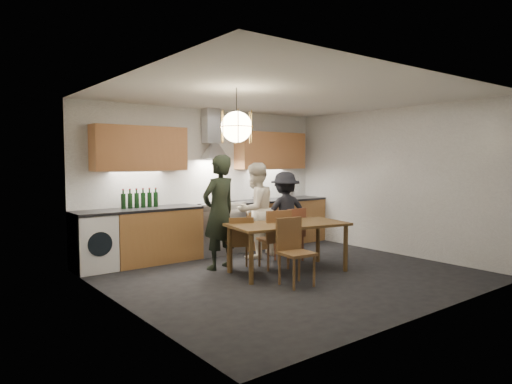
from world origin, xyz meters
TOP-DOWN VIEW (x-y plane):
  - ground at (0.00, 0.00)m, footprint 5.00×5.00m
  - room_shell at (0.00, 0.00)m, footprint 5.02×4.52m
  - counter_run at (0.02, 1.95)m, footprint 5.00×0.62m
  - range_stove at (0.00, 1.94)m, footprint 0.90×0.60m
  - wall_fixtures at (0.00, 2.07)m, footprint 4.30×0.54m
  - pendant_lamp at (-1.00, -0.10)m, footprint 0.43×0.43m
  - dining_table at (0.07, 0.09)m, footprint 1.87×1.17m
  - chair_back_left at (-0.44, 0.60)m, footprint 0.49×0.49m
  - chair_back_mid at (0.05, 0.35)m, footprint 0.51×0.51m
  - chair_back_right at (0.61, 0.59)m, footprint 0.41×0.41m
  - chair_front at (-0.33, -0.45)m, footprint 0.45×0.45m
  - person_left at (-0.62, 0.91)m, footprint 0.71×0.54m
  - person_mid at (0.32, 1.21)m, footprint 0.88×0.73m
  - person_right at (0.98, 1.19)m, footprint 1.06×0.80m
  - mixing_bowl at (1.00, 1.94)m, footprint 0.33×0.33m
  - stock_pot at (1.75, 1.91)m, footprint 0.22×0.22m
  - wine_bottles at (-1.41, 2.04)m, footprint 0.63×0.07m

SIDE VIEW (x-z plane):
  - ground at x=0.00m, z-range 0.00..0.00m
  - range_stove at x=0.00m, z-range -0.02..0.90m
  - counter_run at x=0.02m, z-range 0.00..0.90m
  - chair_back_left at x=-0.44m, z-range 0.06..0.88m
  - chair_back_right at x=0.61m, z-range 0.06..0.95m
  - chair_front at x=-0.33m, z-range 0.07..0.96m
  - chair_back_mid at x=0.05m, z-range 0.07..0.98m
  - dining_table at x=0.07m, z-range 0.28..1.02m
  - person_right at x=0.98m, z-range 0.00..1.46m
  - person_mid at x=0.32m, z-range 0.00..1.63m
  - person_left at x=-0.62m, z-range 0.00..1.75m
  - mixing_bowl at x=1.00m, z-range 0.90..0.97m
  - stock_pot at x=1.75m, z-range 0.90..1.04m
  - wine_bottles at x=-1.41m, z-range 0.90..1.21m
  - room_shell at x=0.00m, z-range 0.40..3.01m
  - wall_fixtures at x=0.00m, z-range 1.32..2.42m
  - pendant_lamp at x=-1.00m, z-range 1.75..2.45m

